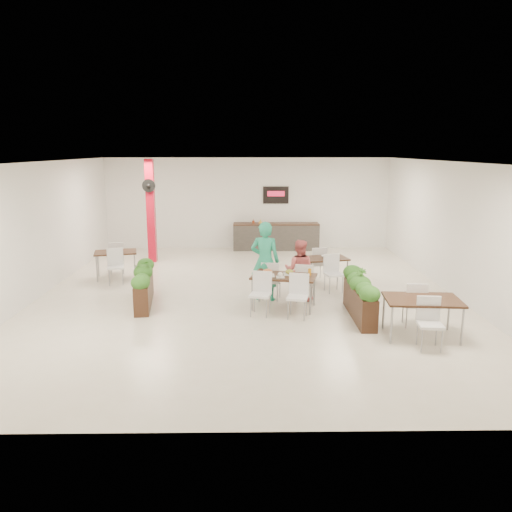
{
  "coord_description": "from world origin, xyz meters",
  "views": [
    {
      "loc": [
        0.04,
        -11.67,
        3.49
      ],
      "look_at": [
        0.2,
        -0.55,
        1.1
      ],
      "focal_mm": 35.0,
      "sensor_mm": 36.0,
      "label": 1
    }
  ],
  "objects_px": {
    "main_table": "(283,281)",
    "diner_woman": "(299,270)",
    "planter_right": "(360,294)",
    "side_table_a": "(116,256)",
    "planter_left": "(144,283)",
    "service_counter": "(276,236)",
    "side_table_c": "(422,304)",
    "side_table_b": "(325,262)",
    "red_column": "(151,210)",
    "diner_man": "(265,261)"
  },
  "relations": [
    {
      "from": "main_table",
      "to": "diner_woman",
      "type": "distance_m",
      "value": 0.78
    },
    {
      "from": "diner_woman",
      "to": "planter_right",
      "type": "distance_m",
      "value": 1.76
    },
    {
      "from": "side_table_a",
      "to": "planter_left",
      "type": "bearing_deg",
      "value": -75.55
    },
    {
      "from": "diner_woman",
      "to": "service_counter",
      "type": "bearing_deg",
      "value": -73.75
    },
    {
      "from": "side_table_a",
      "to": "side_table_c",
      "type": "distance_m",
      "value": 8.23
    },
    {
      "from": "service_counter",
      "to": "side_table_b",
      "type": "height_order",
      "value": "service_counter"
    },
    {
      "from": "red_column",
      "to": "diner_woman",
      "type": "height_order",
      "value": "red_column"
    },
    {
      "from": "planter_left",
      "to": "side_table_c",
      "type": "distance_m",
      "value": 6.03
    },
    {
      "from": "diner_woman",
      "to": "planter_left",
      "type": "distance_m",
      "value": 3.6
    },
    {
      "from": "red_column",
      "to": "planter_right",
      "type": "distance_m",
      "value": 7.73
    },
    {
      "from": "red_column",
      "to": "planter_left",
      "type": "distance_m",
      "value": 4.65
    },
    {
      "from": "planter_left",
      "to": "side_table_a",
      "type": "xyz_separation_m",
      "value": [
        -1.25,
        2.39,
        0.11
      ]
    },
    {
      "from": "planter_right",
      "to": "diner_woman",
      "type": "bearing_deg",
      "value": 131.3
    },
    {
      "from": "planter_right",
      "to": "side_table_c",
      "type": "distance_m",
      "value": 1.46
    },
    {
      "from": "diner_woman",
      "to": "side_table_b",
      "type": "height_order",
      "value": "diner_woman"
    },
    {
      "from": "planter_right",
      "to": "side_table_b",
      "type": "distance_m",
      "value": 2.55
    },
    {
      "from": "red_column",
      "to": "side_table_c",
      "type": "bearing_deg",
      "value": -46.19
    },
    {
      "from": "diner_man",
      "to": "side_table_b",
      "type": "height_order",
      "value": "diner_man"
    },
    {
      "from": "main_table",
      "to": "side_table_c",
      "type": "height_order",
      "value": "same"
    },
    {
      "from": "side_table_b",
      "to": "diner_woman",
      "type": "bearing_deg",
      "value": -136.25
    },
    {
      "from": "service_counter",
      "to": "side_table_a",
      "type": "distance_m",
      "value": 6.06
    },
    {
      "from": "planter_left",
      "to": "side_table_c",
      "type": "relative_size",
      "value": 1.2
    },
    {
      "from": "planter_left",
      "to": "service_counter",
      "type": "bearing_deg",
      "value": 62.05
    },
    {
      "from": "planter_right",
      "to": "side_table_c",
      "type": "height_order",
      "value": "planter_right"
    },
    {
      "from": "planter_right",
      "to": "side_table_a",
      "type": "relative_size",
      "value": 1.22
    },
    {
      "from": "side_table_a",
      "to": "planter_right",
      "type": "bearing_deg",
      "value": -42.48
    },
    {
      "from": "side_table_c",
      "to": "planter_right",
      "type": "bearing_deg",
      "value": 134.47
    },
    {
      "from": "red_column",
      "to": "side_table_b",
      "type": "relative_size",
      "value": 1.91
    },
    {
      "from": "diner_woman",
      "to": "planter_right",
      "type": "relative_size",
      "value": 0.7
    },
    {
      "from": "planter_left",
      "to": "side_table_a",
      "type": "bearing_deg",
      "value": 117.54
    },
    {
      "from": "main_table",
      "to": "planter_right",
      "type": "distance_m",
      "value": 1.7
    },
    {
      "from": "planter_left",
      "to": "side_table_c",
      "type": "xyz_separation_m",
      "value": [
        5.65,
        -2.09,
        0.12
      ]
    },
    {
      "from": "service_counter",
      "to": "planter_right",
      "type": "relative_size",
      "value": 1.47
    },
    {
      "from": "planter_left",
      "to": "side_table_a",
      "type": "relative_size",
      "value": 1.18
    },
    {
      "from": "main_table",
      "to": "planter_right",
      "type": "xyz_separation_m",
      "value": [
        1.56,
        -0.66,
        -0.13
      ]
    },
    {
      "from": "planter_right",
      "to": "side_table_b",
      "type": "height_order",
      "value": "planter_right"
    },
    {
      "from": "planter_left",
      "to": "diner_man",
      "type": "bearing_deg",
      "value": 6.92
    },
    {
      "from": "service_counter",
      "to": "main_table",
      "type": "relative_size",
      "value": 1.6
    },
    {
      "from": "planter_left",
      "to": "planter_right",
      "type": "distance_m",
      "value": 4.83
    },
    {
      "from": "diner_man",
      "to": "side_table_c",
      "type": "xyz_separation_m",
      "value": [
        2.88,
        -2.43,
        -0.29
      ]
    },
    {
      "from": "service_counter",
      "to": "main_table",
      "type": "height_order",
      "value": "service_counter"
    },
    {
      "from": "red_column",
      "to": "planter_right",
      "type": "xyz_separation_m",
      "value": [
        5.37,
        -5.44,
        -1.14
      ]
    },
    {
      "from": "planter_right",
      "to": "side_table_a",
      "type": "distance_m",
      "value": 6.86
    },
    {
      "from": "main_table",
      "to": "side_table_c",
      "type": "relative_size",
      "value": 1.13
    },
    {
      "from": "main_table",
      "to": "service_counter",
      "type": "bearing_deg",
      "value": 88.33
    },
    {
      "from": "diner_man",
      "to": "planter_right",
      "type": "xyz_separation_m",
      "value": [
        1.95,
        -1.31,
        -0.43
      ]
    },
    {
      "from": "planter_left",
      "to": "side_table_b",
      "type": "distance_m",
      "value": 4.64
    },
    {
      "from": "side_table_b",
      "to": "red_column",
      "type": "bearing_deg",
      "value": 137.04
    },
    {
      "from": "side_table_b",
      "to": "side_table_c",
      "type": "bearing_deg",
      "value": -83.33
    },
    {
      "from": "diner_man",
      "to": "service_counter",
      "type": "bearing_deg",
      "value": -81.38
    }
  ]
}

